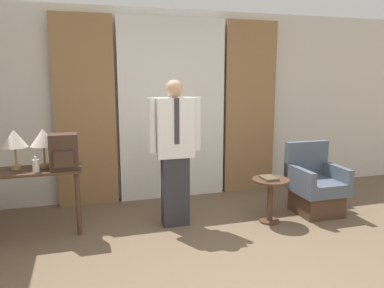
# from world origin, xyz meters

# --- Properties ---
(wall_back) EXTENTS (10.00, 0.06, 2.70)m
(wall_back) POSITION_xyz_m (0.00, 3.03, 1.35)
(wall_back) COLOR silver
(wall_back) RESTS_ON ground_plane
(curtain_sheer_center) EXTENTS (1.54, 0.06, 2.58)m
(curtain_sheer_center) POSITION_xyz_m (0.00, 2.90, 1.29)
(curtain_sheer_center) COLOR white
(curtain_sheer_center) RESTS_ON ground_plane
(curtain_drape_left) EXTENTS (0.80, 0.06, 2.58)m
(curtain_drape_left) POSITION_xyz_m (-1.21, 2.90, 1.29)
(curtain_drape_left) COLOR #997047
(curtain_drape_left) RESTS_ON ground_plane
(curtain_drape_right) EXTENTS (0.80, 0.06, 2.58)m
(curtain_drape_right) POSITION_xyz_m (1.21, 2.90, 1.29)
(curtain_drape_right) COLOR #997047
(curtain_drape_right) RESTS_ON ground_plane
(desk) EXTENTS (1.09, 0.46, 0.75)m
(desk) POSITION_xyz_m (-1.84, 2.05, 0.62)
(desk) COLOR #4C3323
(desk) RESTS_ON ground_plane
(table_lamp_left) EXTENTS (0.28, 0.28, 0.44)m
(table_lamp_left) POSITION_xyz_m (-1.99, 2.12, 1.08)
(table_lamp_left) COLOR #9E7F47
(table_lamp_left) RESTS_ON desk
(table_lamp_right) EXTENTS (0.28, 0.28, 0.44)m
(table_lamp_right) POSITION_xyz_m (-1.69, 2.12, 1.08)
(table_lamp_right) COLOR #9E7F47
(table_lamp_right) RESTS_ON desk
(bottle_near_edge) EXTENTS (0.08, 0.08, 0.18)m
(bottle_near_edge) POSITION_xyz_m (-1.76, 1.92, 0.83)
(bottle_near_edge) COLOR silver
(bottle_near_edge) RESTS_ON desk
(backpack) EXTENTS (0.30, 0.25, 0.40)m
(backpack) POSITION_xyz_m (-1.47, 1.95, 0.95)
(backpack) COLOR #422D23
(backpack) RESTS_ON desk
(person) EXTENTS (0.63, 0.21, 1.74)m
(person) POSITION_xyz_m (-0.24, 1.85, 0.95)
(person) COLOR #2D2D33
(person) RESTS_ON ground_plane
(armchair) EXTENTS (0.61, 0.63, 0.91)m
(armchair) POSITION_xyz_m (1.62, 1.73, 0.34)
(armchair) COLOR #4C3323
(armchair) RESTS_ON ground_plane
(side_table) EXTENTS (0.45, 0.45, 0.55)m
(side_table) POSITION_xyz_m (0.90, 1.60, 0.37)
(side_table) COLOR #4C3323
(side_table) RESTS_ON ground_plane
(book) EXTENTS (0.16, 0.23, 0.03)m
(book) POSITION_xyz_m (0.87, 1.59, 0.56)
(book) COLOR brown
(book) RESTS_ON side_table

